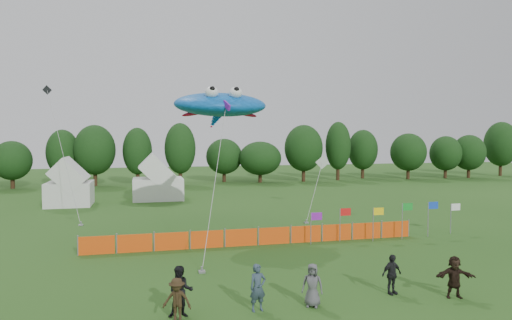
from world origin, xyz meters
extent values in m
plane|color=#234C16|center=(0.00, 0.00, 0.00)|extent=(160.00, 160.00, 0.00)
cylinder|color=#382314|center=(-21.24, 44.50, 0.96)|extent=(0.50, 0.50, 1.91)
ellipsoid|color=black|center=(-21.24, 44.50, 3.45)|extent=(4.61, 4.61, 4.30)
cylinder|color=#382314|center=(-15.73, 46.21, 1.19)|extent=(0.50, 0.50, 2.38)
ellipsoid|color=black|center=(-15.73, 46.21, 4.30)|extent=(4.09, 4.09, 5.35)
cylinder|color=#382314|center=(-11.75, 45.39, 1.29)|extent=(0.50, 0.50, 2.57)
ellipsoid|color=black|center=(-11.75, 45.39, 4.64)|extent=(5.20, 5.20, 5.79)
cylinder|color=#382314|center=(-6.44, 45.32, 1.23)|extent=(0.50, 0.50, 2.46)
ellipsoid|color=black|center=(-6.44, 45.32, 4.45)|extent=(3.78, 3.78, 5.55)
cylinder|color=#382314|center=(-0.99, 43.92, 1.33)|extent=(0.50, 0.50, 2.66)
ellipsoid|color=black|center=(-0.99, 43.92, 4.81)|extent=(4.05, 4.05, 5.99)
cylinder|color=#382314|center=(5.28, 46.53, 0.99)|extent=(0.50, 0.50, 1.98)
ellipsoid|color=black|center=(5.28, 46.53, 3.58)|extent=(5.06, 5.06, 4.46)
cylinder|color=#382314|center=(9.99, 44.56, 0.93)|extent=(0.50, 0.50, 1.86)
ellipsoid|color=black|center=(9.99, 44.56, 3.35)|extent=(5.86, 5.86, 4.18)
cylinder|color=#382314|center=(16.28, 44.38, 1.31)|extent=(0.50, 0.50, 2.62)
ellipsoid|color=black|center=(16.28, 44.38, 4.73)|extent=(5.41, 5.41, 5.89)
cylinder|color=#382314|center=(21.78, 44.99, 1.39)|extent=(0.50, 0.50, 2.78)
ellipsoid|color=black|center=(21.78, 44.99, 5.02)|extent=(3.67, 3.67, 6.26)
cylinder|color=#382314|center=(26.67, 46.88, 1.21)|extent=(0.50, 0.50, 2.42)
ellipsoid|color=black|center=(26.67, 46.88, 4.36)|extent=(4.46, 4.46, 5.44)
cylinder|color=#382314|center=(32.69, 44.13, 1.12)|extent=(0.50, 0.50, 2.24)
ellipsoid|color=black|center=(32.69, 44.13, 4.04)|extent=(5.26, 5.26, 5.03)
cylinder|color=#382314|center=(39.09, 44.15, 1.05)|extent=(0.50, 0.50, 2.10)
ellipsoid|color=black|center=(39.09, 44.15, 3.80)|extent=(4.74, 4.74, 4.73)
cylinder|color=#382314|center=(42.84, 43.69, 1.08)|extent=(0.50, 0.50, 2.16)
ellipsoid|color=black|center=(42.84, 43.69, 3.91)|extent=(4.88, 4.88, 4.87)
cylinder|color=#382314|center=(50.29, 45.54, 1.43)|extent=(0.50, 0.50, 2.85)
ellipsoid|color=black|center=(50.29, 45.54, 5.15)|extent=(5.19, 5.19, 6.42)
cube|color=silver|center=(-12.29, 28.44, 1.09)|extent=(3.95, 3.95, 2.17)
cube|color=white|center=(-4.23, 30.53, 1.08)|extent=(4.92, 3.93, 2.16)
cube|color=#E5490C|center=(-8.08, 9.34, 0.50)|extent=(1.90, 0.06, 1.00)
cube|color=#E5490C|center=(-6.08, 9.34, 0.50)|extent=(1.90, 0.06, 1.00)
cube|color=#E5490C|center=(-4.08, 9.34, 0.50)|extent=(1.90, 0.06, 1.00)
cube|color=#E5490C|center=(-2.08, 9.34, 0.50)|extent=(1.90, 0.06, 1.00)
cube|color=#E5490C|center=(-0.08, 9.34, 0.50)|extent=(1.90, 0.06, 1.00)
cube|color=#E5490C|center=(1.92, 9.34, 0.50)|extent=(1.90, 0.06, 1.00)
cube|color=#E5490C|center=(3.92, 9.34, 0.50)|extent=(1.90, 0.06, 1.00)
cube|color=#E5490C|center=(5.92, 9.34, 0.50)|extent=(1.90, 0.06, 1.00)
cube|color=#E5490C|center=(7.92, 9.34, 0.50)|extent=(1.90, 0.06, 1.00)
cube|color=#E5490C|center=(9.92, 9.34, 0.50)|extent=(1.90, 0.06, 1.00)
cylinder|color=gray|center=(4.00, 8.72, 0.95)|extent=(0.06, 0.06, 1.89)
cube|color=purple|center=(4.35, 8.72, 1.67)|extent=(0.70, 0.02, 0.45)
cylinder|color=gray|center=(6.00, 9.05, 1.01)|extent=(0.06, 0.06, 2.02)
cube|color=red|center=(6.35, 9.05, 1.80)|extent=(0.70, 0.02, 0.45)
cylinder|color=gray|center=(8.00, 8.65, 1.02)|extent=(0.06, 0.06, 2.04)
cube|color=yellow|center=(8.35, 8.65, 1.82)|extent=(0.70, 0.02, 0.45)
cylinder|color=gray|center=(10.00, 8.68, 1.12)|extent=(0.06, 0.06, 2.25)
cube|color=#148C26|center=(10.35, 8.68, 2.02)|extent=(0.70, 0.02, 0.45)
cylinder|color=gray|center=(12.00, 8.94, 1.11)|extent=(0.06, 0.06, 2.22)
cube|color=blue|center=(12.35, 8.94, 2.00)|extent=(0.70, 0.02, 0.45)
cylinder|color=gray|center=(14.00, 9.39, 0.99)|extent=(0.06, 0.06, 1.98)
cube|color=white|center=(14.35, 9.39, 1.75)|extent=(0.70, 0.02, 0.45)
imported|color=#2E3F4E|center=(-1.52, -0.48, 0.87)|extent=(0.70, 0.52, 1.74)
imported|color=black|center=(-4.30, -0.37, 0.91)|extent=(0.95, 0.77, 1.83)
imported|color=#2F2213|center=(-4.46, -0.83, 0.77)|extent=(1.14, 0.88, 1.55)
imported|color=black|center=(4.20, -0.02, 0.81)|extent=(1.01, 0.59, 1.62)
imported|color=#4E4E53|center=(0.59, -0.53, 0.81)|extent=(0.94, 0.83, 1.63)
imported|color=black|center=(6.39, -0.99, 0.83)|extent=(1.62, 0.88, 1.66)
ellipsoid|color=blue|center=(-0.63, 13.26, 8.48)|extent=(6.32, 4.95, 2.12)
sphere|color=white|center=(-1.39, 11.94, 9.13)|extent=(0.85, 0.85, 0.85)
sphere|color=white|center=(0.13, 11.94, 9.13)|extent=(0.85, 0.85, 0.85)
ellipsoid|color=red|center=(-2.25, 13.46, 7.92)|extent=(1.78, 0.78, 0.28)
ellipsoid|color=red|center=(0.99, 13.46, 7.92)|extent=(1.78, 0.78, 0.28)
cube|color=purple|center=(-0.63, 10.93, 8.27)|extent=(0.37, 0.96, 0.70)
cylinder|color=#A5A5A5|center=(-1.78, 7.96, 4.09)|extent=(2.35, 6.61, 8.19)
cube|color=gray|center=(-2.94, 4.67, 0.05)|extent=(0.30, 0.30, 0.10)
cube|color=silver|center=(9.80, 21.37, 4.08)|extent=(1.20, 0.33, 1.20)
cylinder|color=#A5A5A5|center=(7.90, 18.18, 2.04)|extent=(3.83, 6.39, 4.10)
cube|color=gray|center=(6.00, 15.00, 0.05)|extent=(0.30, 0.30, 0.10)
cube|color=black|center=(-14.29, 29.82, 10.72)|extent=(0.88, 0.26, 0.88)
cylinder|color=#A5A5A5|center=(-12.14, 23.91, 5.36)|extent=(4.32, 11.85, 10.74)
cube|color=gray|center=(-10.00, 18.00, 0.05)|extent=(0.30, 0.30, 0.10)
camera|label=1|loc=(-5.46, -16.40, 6.41)|focal=32.00mm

